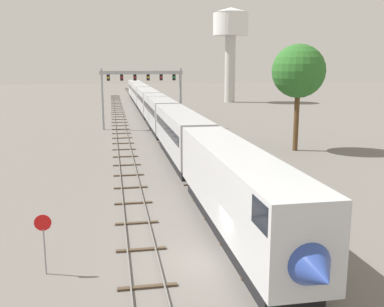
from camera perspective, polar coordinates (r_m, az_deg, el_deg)
ground_plane at (r=22.49m, az=3.04°, el=-13.67°), size 400.00×400.00×0.00m
track_main at (r=80.65m, az=-5.42°, el=4.64°), size 2.60×200.00×0.16m
track_near at (r=60.56m, az=-8.97°, el=2.29°), size 2.60×160.00×0.16m
passenger_train at (r=75.16m, az=-5.11°, el=6.10°), size 3.04×122.11×4.80m
signal_gantry at (r=66.45m, az=-6.45°, el=8.74°), size 12.10×0.49×8.86m
water_tower at (r=113.57m, az=4.97°, el=15.43°), size 8.76×8.76×22.95m
stop_sign at (r=21.60m, az=-18.46°, el=-9.96°), size 0.76×0.08×2.88m
trackside_tree_left at (r=50.31m, az=13.48°, el=10.16°), size 5.80×5.80×11.65m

